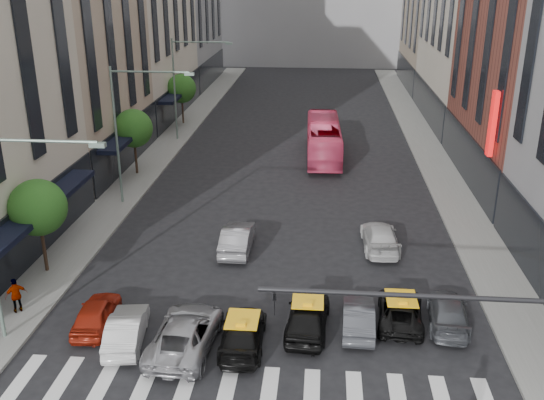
% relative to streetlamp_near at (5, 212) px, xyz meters
% --- Properties ---
extents(sidewalk_left, '(3.00, 96.00, 0.15)m').
position_rel_streetlamp_near_xyz_m(sidewalk_left, '(-1.46, 26.00, -5.83)').
color(sidewalk_left, slate).
rests_on(sidewalk_left, ground).
extents(sidewalk_right, '(3.00, 96.00, 0.15)m').
position_rel_streetlamp_near_xyz_m(sidewalk_right, '(21.54, 26.00, -5.83)').
color(sidewalk_right, slate).
rests_on(sidewalk_right, ground).
extents(building_left_b, '(8.00, 16.00, 24.00)m').
position_rel_streetlamp_near_xyz_m(building_left_b, '(-6.96, 24.00, 6.10)').
color(building_left_b, tan).
rests_on(building_left_b, ground).
extents(tree_near, '(2.88, 2.88, 4.95)m').
position_rel_streetlamp_near_xyz_m(tree_near, '(-1.76, 6.00, -2.25)').
color(tree_near, black).
rests_on(tree_near, sidewalk_left).
extents(tree_mid, '(2.88, 2.88, 4.95)m').
position_rel_streetlamp_near_xyz_m(tree_mid, '(-1.76, 22.00, -2.25)').
color(tree_mid, black).
rests_on(tree_mid, sidewalk_left).
extents(tree_far, '(2.88, 2.88, 4.95)m').
position_rel_streetlamp_near_xyz_m(tree_far, '(-1.76, 38.00, -2.25)').
color(tree_far, black).
rests_on(tree_far, sidewalk_left).
extents(streetlamp_near, '(5.38, 0.25, 9.00)m').
position_rel_streetlamp_near_xyz_m(streetlamp_near, '(0.00, 0.00, 0.00)').
color(streetlamp_near, gray).
rests_on(streetlamp_near, sidewalk_left).
extents(streetlamp_mid, '(5.38, 0.25, 9.00)m').
position_rel_streetlamp_near_xyz_m(streetlamp_mid, '(0.00, 16.00, 0.00)').
color(streetlamp_mid, gray).
rests_on(streetlamp_mid, sidewalk_left).
extents(streetlamp_far, '(5.38, 0.25, 9.00)m').
position_rel_streetlamp_near_xyz_m(streetlamp_far, '(0.00, 32.00, 0.00)').
color(streetlamp_far, gray).
rests_on(streetlamp_far, sidewalk_left).
extents(traffic_signal, '(10.10, 0.20, 6.00)m').
position_rel_streetlamp_near_xyz_m(traffic_signal, '(17.74, -5.00, -1.43)').
color(traffic_signal, black).
rests_on(traffic_signal, ground).
extents(liberty_sign, '(0.30, 0.70, 4.00)m').
position_rel_streetlamp_near_xyz_m(liberty_sign, '(22.64, 16.00, 0.10)').
color(liberty_sign, red).
rests_on(liberty_sign, ground).
extents(car_red, '(1.80, 3.90, 1.30)m').
position_rel_streetlamp_near_xyz_m(car_red, '(2.64, 1.32, -5.26)').
color(car_red, maroon).
rests_on(car_red, ground).
extents(car_white_front, '(1.94, 4.16, 1.32)m').
position_rel_streetlamp_near_xyz_m(car_white_front, '(4.36, 0.20, -5.25)').
color(car_white_front, silver).
rests_on(car_white_front, ground).
extents(car_silver, '(2.71, 5.36, 1.45)m').
position_rel_streetlamp_near_xyz_m(car_silver, '(6.93, 0.02, -5.18)').
color(car_silver, '#97979C').
rests_on(car_silver, ground).
extents(taxi_left, '(1.92, 4.46, 1.28)m').
position_rel_streetlamp_near_xyz_m(taxi_left, '(9.28, 0.36, -5.26)').
color(taxi_left, black).
rests_on(taxi_left, ground).
extents(taxi_center, '(2.07, 4.52, 1.50)m').
position_rel_streetlamp_near_xyz_m(taxi_center, '(11.94, 1.78, -5.15)').
color(taxi_center, black).
rests_on(taxi_center, ground).
extents(car_grey_mid, '(1.47, 3.92, 1.28)m').
position_rel_streetlamp_near_xyz_m(car_grey_mid, '(14.16, 2.10, -5.27)').
color(car_grey_mid, '#3C3E43').
rests_on(car_grey_mid, ground).
extents(taxi_right, '(2.33, 4.38, 1.17)m').
position_rel_streetlamp_near_xyz_m(taxi_right, '(16.06, 2.83, -5.32)').
color(taxi_right, black).
rests_on(taxi_right, ground).
extents(car_grey_curb, '(2.17, 4.41, 1.23)m').
position_rel_streetlamp_near_xyz_m(car_grey_curb, '(18.14, 2.78, -5.29)').
color(car_grey_curb, '#46494E').
rests_on(car_grey_curb, ground).
extents(car_row2_left, '(1.58, 4.52, 1.49)m').
position_rel_streetlamp_near_xyz_m(car_row2_left, '(7.77, 9.53, -5.16)').
color(car_row2_left, '#98979C').
rests_on(car_row2_left, ground).
extents(car_row2_right, '(2.09, 4.80, 1.37)m').
position_rel_streetlamp_near_xyz_m(car_row2_right, '(15.75, 10.45, -5.22)').
color(car_row2_right, silver).
rests_on(car_row2_right, ground).
extents(bus, '(2.98, 11.33, 3.14)m').
position_rel_streetlamp_near_xyz_m(bus, '(12.44, 27.89, -4.34)').
color(bus, '#EA446F').
rests_on(bus, ground).
extents(pedestrian_far, '(1.02, 0.95, 1.68)m').
position_rel_streetlamp_near_xyz_m(pedestrian_far, '(-1.29, 1.95, -4.91)').
color(pedestrian_far, gray).
rests_on(pedestrian_far, sidewalk_left).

